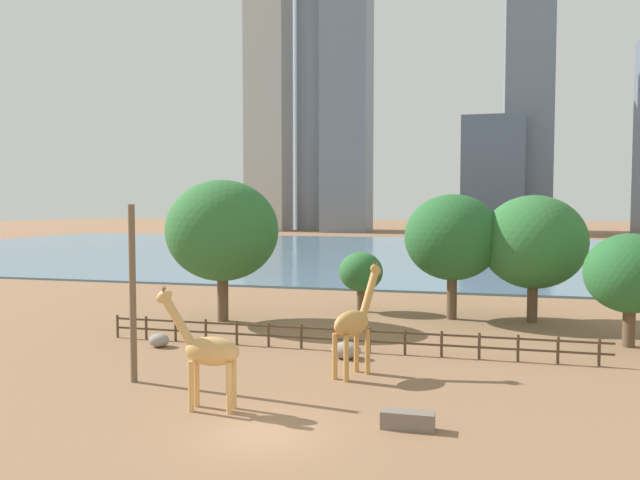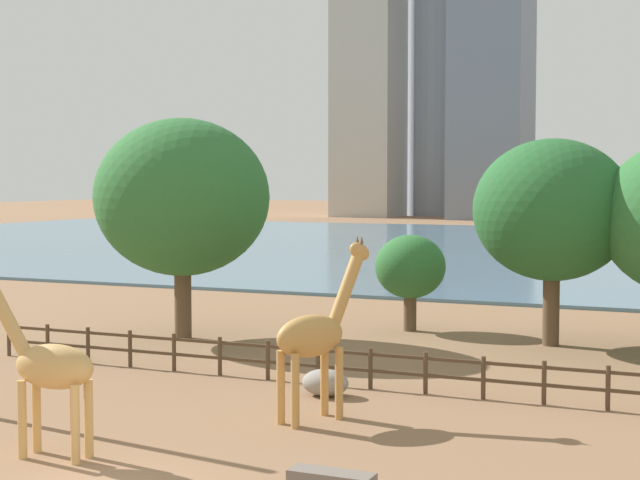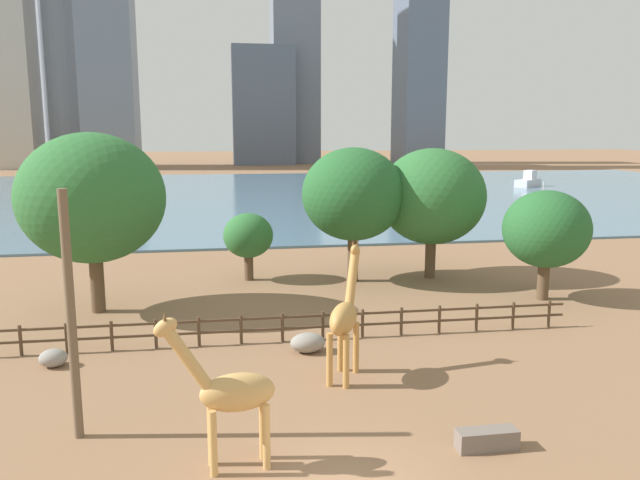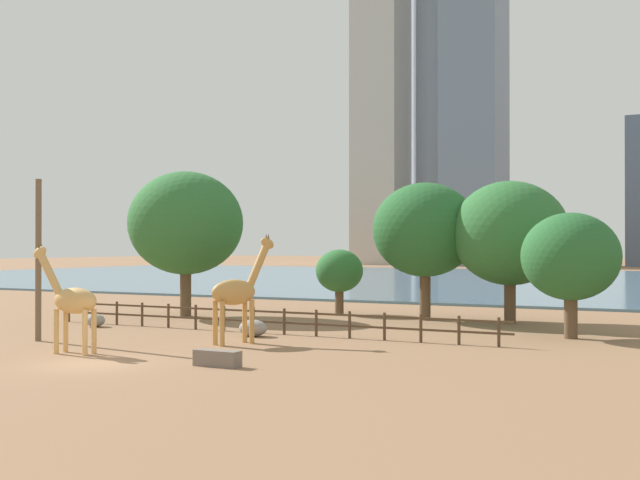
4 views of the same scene
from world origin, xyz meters
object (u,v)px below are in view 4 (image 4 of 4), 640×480
(giraffe_companion, at_px, (71,300))
(utility_pole, at_px, (38,260))
(boulder_by_pole, at_px, (95,320))
(feeding_trough, at_px, (217,358))
(giraffe_tall, at_px, (237,292))
(boulder_near_fence, at_px, (253,328))
(tree_right_small, at_px, (339,271))
(tree_right_tall, at_px, (425,230))
(tree_center_broad, at_px, (186,223))
(tree_left_large, at_px, (571,257))
(tree_left_small, at_px, (510,233))

(giraffe_companion, bearing_deg, utility_pole, -34.29)
(boulder_by_pole, relative_size, feeding_trough, 0.61)
(giraffe_tall, relative_size, boulder_near_fence, 3.40)
(giraffe_companion, xyz_separation_m, tree_right_small, (1.59, 22.13, 0.59))
(giraffe_companion, height_order, tree_right_tall, tree_right_tall)
(tree_center_broad, bearing_deg, tree_left_large, -3.51)
(boulder_near_fence, distance_m, tree_right_small, 13.73)
(feeding_trough, distance_m, tree_right_small, 23.18)
(giraffe_companion, distance_m, tree_right_tall, 22.49)
(giraffe_tall, xyz_separation_m, tree_right_small, (-2.75, 16.32, 0.42))
(giraffe_companion, relative_size, tree_left_small, 0.56)
(utility_pole, height_order, feeding_trough, utility_pole)
(boulder_near_fence, height_order, feeding_trough, boulder_near_fence)
(feeding_trough, bearing_deg, giraffe_tall, 116.83)
(giraffe_tall, xyz_separation_m, tree_left_small, (8.65, 15.14, 2.79))
(giraffe_tall, xyz_separation_m, tree_left_large, (13.05, 9.11, 1.55))
(giraffe_tall, distance_m, tree_left_large, 15.99)
(giraffe_companion, distance_m, tree_center_broad, 17.98)
(giraffe_tall, relative_size, tree_left_small, 0.61)
(boulder_near_fence, bearing_deg, giraffe_companion, -111.12)
(giraffe_companion, xyz_separation_m, boulder_near_fence, (3.37, 8.72, -1.78))
(feeding_trough, relative_size, tree_left_small, 0.22)
(boulder_by_pole, xyz_separation_m, tree_left_small, (19.79, 12.23, 4.80))
(utility_pole, distance_m, boulder_by_pole, 7.42)
(utility_pole, distance_m, tree_left_small, 25.49)
(utility_pole, height_order, tree_center_broad, tree_center_broad)
(tree_center_broad, xyz_separation_m, tree_right_tall, (14.35, 4.42, -0.48))
(boulder_near_fence, xyz_separation_m, tree_center_broad, (-9.78, 7.66, 5.46))
(giraffe_companion, bearing_deg, tree_right_small, -99.31)
(boulder_by_pole, xyz_separation_m, tree_right_tall, (14.73, 12.07, 5.04))
(boulder_by_pole, bearing_deg, tree_left_small, 31.72)
(giraffe_companion, height_order, tree_right_small, giraffe_companion)
(utility_pole, bearing_deg, tree_left_small, 46.38)
(tree_left_small, bearing_deg, tree_right_tall, -178.22)
(boulder_by_pole, xyz_separation_m, feeding_trough, (14.16, -8.90, -0.06))
(giraffe_tall, xyz_separation_m, utility_pole, (-8.91, -3.28, 1.42))
(utility_pole, xyz_separation_m, tree_right_tall, (12.50, 18.27, 1.60))
(utility_pole, xyz_separation_m, feeding_trough, (11.94, -2.71, -3.49))
(utility_pole, distance_m, tree_right_small, 20.56)
(giraffe_tall, relative_size, feeding_trough, 2.78)
(tree_right_tall, bearing_deg, utility_pole, -124.38)
(utility_pole, distance_m, tree_center_broad, 14.13)
(tree_left_large, xyz_separation_m, tree_right_tall, (-9.46, 5.87, 1.48))
(tree_left_large, height_order, tree_left_small, tree_left_small)
(tree_right_small, bearing_deg, utility_pole, -107.43)
(tree_right_small, bearing_deg, boulder_near_fence, -82.45)
(utility_pole, xyz_separation_m, boulder_near_fence, (7.93, 6.19, -3.38))
(tree_left_small, bearing_deg, boulder_by_pole, -148.28)
(tree_left_large, xyz_separation_m, tree_center_broad, (-23.82, 1.46, 1.96))
(boulder_near_fence, distance_m, boulder_by_pole, 10.16)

